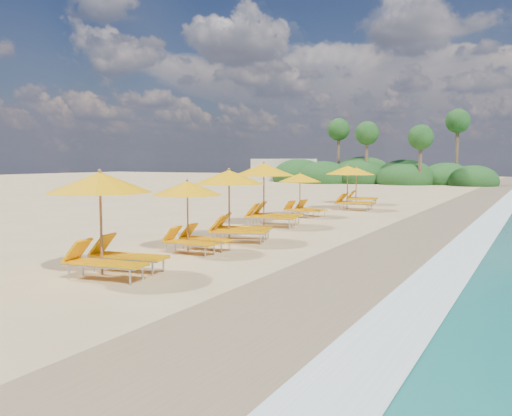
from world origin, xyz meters
The scene contains 12 objects.
ground centered at (0.00, 0.00, 0.00)m, with size 160.00×160.00×0.00m, color tan.
wet_sand centered at (4.00, 0.00, 0.01)m, with size 4.00×160.00×0.01m, color #8E7955.
surf_foam centered at (6.70, 0.00, 0.03)m, with size 4.00×160.00×0.01m.
station_3 centered at (-1.16, -4.85, 1.35)m, with size 2.86×2.72×2.40m.
station_4 centered at (-1.33, -1.35, 1.16)m, with size 2.23×2.05×2.07m.
station_5 centered at (-1.32, 0.99, 1.32)m, with size 2.98×2.91×2.36m.
station_6 centered at (-2.20, 5.10, 1.43)m, with size 3.06×2.92×2.55m.
station_7 centered at (-2.43, 9.00, 1.15)m, with size 2.62×2.57×2.06m.
station_8 centered at (-1.56, 13.38, 1.34)m, with size 2.73×2.57×2.39m.
station_9 centered at (-2.28, 17.07, 1.25)m, with size 2.66×2.53×2.24m.
treeline centered at (-9.94, 45.51, 1.00)m, with size 25.80×8.80×9.74m.
beach_building centered at (-22.00, 48.00, 1.40)m, with size 7.00×5.00×2.80m, color beige.
Camera 1 is at (7.44, -13.70, 2.60)m, focal length 37.35 mm.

